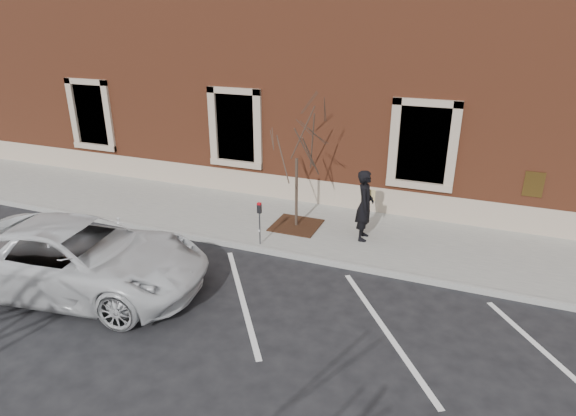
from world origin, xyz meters
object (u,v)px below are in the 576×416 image
at_px(man, 365,205).
at_px(parking_meter, 259,216).
at_px(sapling, 297,139).
at_px(white_truck, 78,257).

height_order(man, parking_meter, man).
bearing_deg(parking_meter, sapling, 92.71).
relative_size(sapling, white_truck, 0.63).
bearing_deg(parking_meter, man, 49.61).
xyz_separation_m(man, white_truck, (-5.42, -4.69, -0.31)).
height_order(man, white_truck, man).
distance_m(man, parking_meter, 2.83).
xyz_separation_m(man, parking_meter, (-2.47, -1.36, -0.15)).
bearing_deg(white_truck, parking_meter, -50.43).
bearing_deg(white_truck, man, -58.05).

